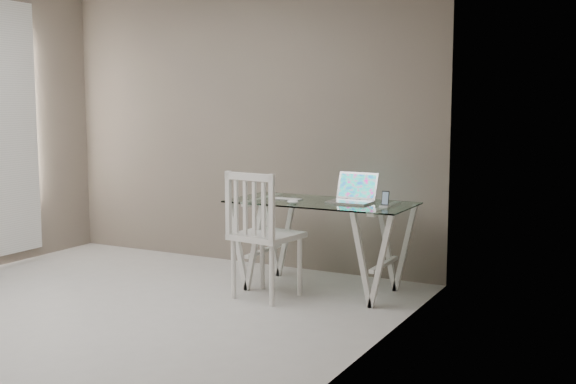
# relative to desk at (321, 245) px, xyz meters

# --- Properties ---
(room) EXTENTS (4.50, 4.52, 2.71)m
(room) POSITION_rel_desk_xyz_m (-1.18, -1.60, 1.33)
(room) COLOR #B5B2AE
(room) RESTS_ON ground
(desk) EXTENTS (1.50, 0.70, 0.75)m
(desk) POSITION_rel_desk_xyz_m (0.00, 0.00, 0.00)
(desk) COLOR silver
(desk) RESTS_ON ground
(chair) EXTENTS (0.52, 0.52, 1.02)m
(chair) POSITION_rel_desk_xyz_m (-0.31, -0.46, 0.18)
(chair) COLOR white
(chair) RESTS_ON ground
(laptop) EXTENTS (0.34, 0.32, 0.23)m
(laptop) POSITION_rel_desk_xyz_m (0.24, 0.10, 0.42)
(laptop) COLOR silver
(laptop) RESTS_ON desk
(keyboard) EXTENTS (0.26, 0.11, 0.01)m
(keyboard) POSITION_rel_desk_xyz_m (-0.31, -0.02, 0.37)
(keyboard) COLOR silver
(keyboard) RESTS_ON desk
(mouse) EXTENTS (0.10, 0.06, 0.03)m
(mouse) POSITION_rel_desk_xyz_m (-0.15, -0.22, 0.38)
(mouse) COLOR white
(mouse) RESTS_ON desk
(phone_dock) EXTENTS (0.07, 0.07, 0.13)m
(phone_dock) POSITION_rel_desk_xyz_m (0.57, -0.06, 0.40)
(phone_dock) COLOR white
(phone_dock) RESTS_ON desk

